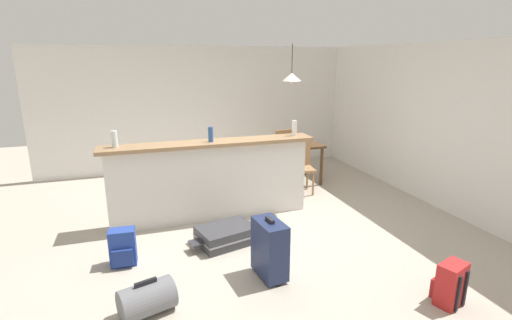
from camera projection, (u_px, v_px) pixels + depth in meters
The scene contains 17 objects.
ground_plane at pixel (247, 226), 5.29m from camera, with size 13.00×13.00×0.05m, color #ADA393.
wall_back at pixel (204, 109), 7.76m from camera, with size 6.60×0.10×2.50m, color silver.
wall_right at pixel (419, 122), 6.14m from camera, with size 0.10×6.00×2.50m, color silver.
partition_half_wall at pixel (212, 183), 5.33m from camera, with size 2.80×0.20×1.09m, color silver.
bar_countertop at pixel (210, 143), 5.18m from camera, with size 2.96×0.40×0.05m, color #93704C.
bottle_clear at pixel (115, 139), 4.81m from camera, with size 0.07×0.07×0.22m, color silver.
bottle_blue at pixel (211, 134), 5.13m from camera, with size 0.07×0.07×0.21m, color #284C89.
bottle_white at pixel (294, 128), 5.54m from camera, with size 0.07×0.07×0.23m, color silver.
dining_table at pixel (290, 149), 6.92m from camera, with size 1.10×0.80×0.74m.
dining_chair_near_partition at pixel (300, 163), 6.46m from camera, with size 0.45×0.45×0.93m.
dining_chair_far_side at pixel (281, 149), 7.41m from camera, with size 0.47×0.47×0.93m.
pendant_lamp at pixel (292, 77), 6.56m from camera, with size 0.34×0.34×0.67m.
suitcase_flat_charcoal at pixel (226, 235), 4.71m from camera, with size 0.88×0.65×0.22m.
backpack_red at pixel (450, 284), 3.52m from camera, with size 0.32×0.30×0.42m.
backpack_blue at pixel (123, 248), 4.19m from camera, with size 0.29×0.26×0.42m.
duffel_bag_grey at pixel (147, 299), 3.38m from camera, with size 0.55×0.43×0.34m.
suitcase_upright_navy at pixel (270, 248), 3.92m from camera, with size 0.29×0.47×0.67m.
Camera 1 is at (-1.38, -4.67, 2.24)m, focal length 26.35 mm.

